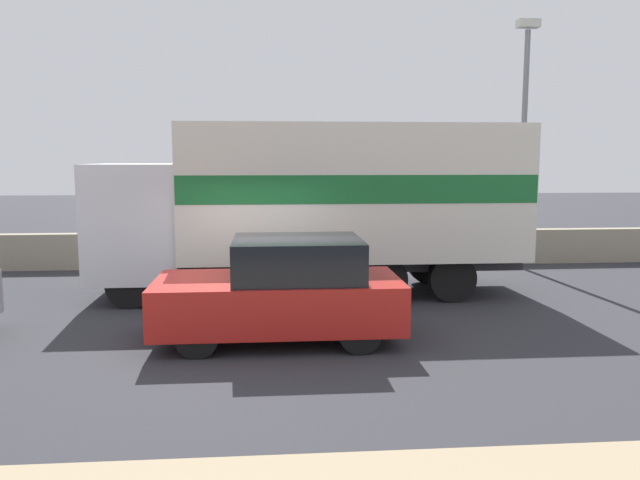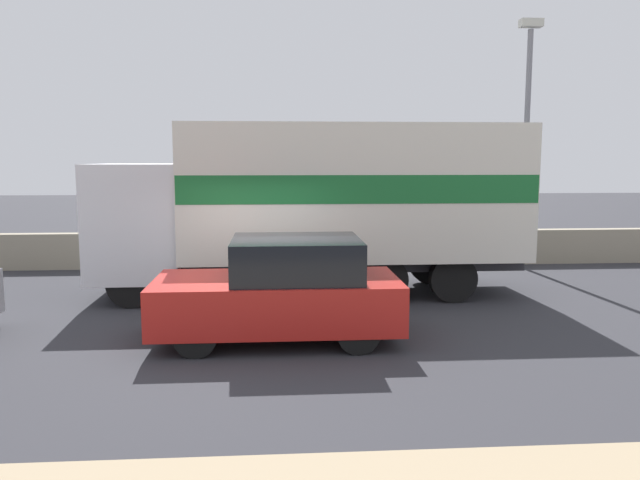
# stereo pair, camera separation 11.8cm
# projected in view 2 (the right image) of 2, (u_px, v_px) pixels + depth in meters

# --- Properties ---
(ground_plane) EXTENTS (80.00, 80.00, 0.00)m
(ground_plane) POSITION_uv_depth(u_px,v_px,m) (257.00, 336.00, 10.06)
(ground_plane) COLOR #2D2D33
(stone_wall_backdrop) EXTENTS (60.00, 0.35, 0.93)m
(stone_wall_backdrop) POSITION_uv_depth(u_px,v_px,m) (263.00, 249.00, 16.47)
(stone_wall_backdrop) COLOR gray
(stone_wall_backdrop) RESTS_ON ground_plane
(street_lamp) EXTENTS (0.56, 0.28, 6.31)m
(street_lamp) POSITION_uv_depth(u_px,v_px,m) (527.00, 125.00, 15.90)
(street_lamp) COLOR slate
(street_lamp) RESTS_ON ground_plane
(box_truck) EXTENTS (8.75, 2.49, 3.52)m
(box_truck) POSITION_uv_depth(u_px,v_px,m) (324.00, 199.00, 12.95)
(box_truck) COLOR silver
(box_truck) RESTS_ON ground_plane
(car_hatchback) EXTENTS (3.81, 1.86, 1.61)m
(car_hatchback) POSITION_uv_depth(u_px,v_px,m) (282.00, 291.00, 9.78)
(car_hatchback) COLOR #B21E19
(car_hatchback) RESTS_ON ground_plane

